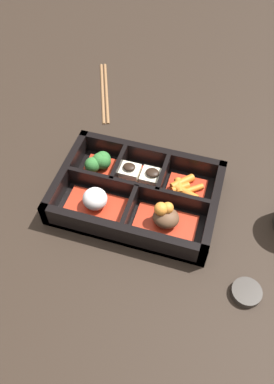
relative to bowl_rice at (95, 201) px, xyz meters
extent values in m
plane|color=black|center=(-0.06, -0.04, -0.03)|extent=(3.00, 3.00, 0.00)
cube|color=black|center=(-0.06, -0.04, -0.02)|extent=(0.29, 0.20, 0.01)
cube|color=black|center=(-0.06, -0.13, 0.00)|extent=(0.29, 0.01, 0.05)
cube|color=black|center=(-0.06, 0.05, 0.00)|extent=(0.29, 0.01, 0.05)
cube|color=black|center=(-0.20, -0.04, 0.00)|extent=(0.01, 0.20, 0.05)
cube|color=black|center=(0.07, -0.04, 0.00)|extent=(0.01, 0.20, 0.05)
cube|color=black|center=(-0.06, -0.04, 0.00)|extent=(0.26, 0.01, 0.05)
cube|color=black|center=(-0.10, -0.08, 0.00)|extent=(0.01, 0.09, 0.05)
cube|color=black|center=(-0.02, -0.08, 0.00)|extent=(0.01, 0.09, 0.05)
cube|color=black|center=(-0.06, 0.00, 0.00)|extent=(0.01, 0.08, 0.05)
cube|color=#B22D19|center=(-0.13, 0.00, -0.01)|extent=(0.11, 0.06, 0.01)
ellipsoid|color=brown|center=(-0.13, 0.00, 0.00)|extent=(0.05, 0.04, 0.03)
sphere|color=orange|center=(-0.13, -0.01, 0.02)|extent=(0.02, 0.02, 0.02)
sphere|color=orange|center=(-0.12, 0.00, 0.02)|extent=(0.02, 0.02, 0.02)
cube|color=#B22D19|center=(0.00, 0.00, -0.01)|extent=(0.11, 0.06, 0.01)
ellipsoid|color=silver|center=(0.00, 0.00, 0.01)|extent=(0.04, 0.04, 0.04)
cube|color=#B22D19|center=(-0.15, -0.08, -0.01)|extent=(0.07, 0.06, 0.01)
cylinder|color=orange|center=(-0.13, -0.08, 0.00)|extent=(0.02, 0.03, 0.01)
cylinder|color=orange|center=(-0.14, -0.08, -0.01)|extent=(0.03, 0.03, 0.01)
cylinder|color=orange|center=(-0.15, -0.07, -0.01)|extent=(0.05, 0.03, 0.01)
cylinder|color=orange|center=(-0.14, -0.09, 0.00)|extent=(0.04, 0.04, 0.01)
cylinder|color=orange|center=(-0.16, -0.08, -0.01)|extent=(0.04, 0.04, 0.01)
cube|color=#B22D19|center=(-0.06, -0.08, -0.01)|extent=(0.06, 0.06, 0.01)
cube|color=beige|center=(-0.08, -0.08, 0.00)|extent=(0.04, 0.04, 0.02)
ellipsoid|color=black|center=(-0.08, -0.08, 0.01)|extent=(0.02, 0.02, 0.01)
cube|color=beige|center=(-0.04, -0.08, 0.00)|extent=(0.04, 0.03, 0.02)
ellipsoid|color=black|center=(-0.04, -0.08, 0.01)|extent=(0.02, 0.02, 0.01)
cube|color=#B22D19|center=(0.02, -0.08, -0.01)|extent=(0.06, 0.06, 0.01)
sphere|color=#2D6B2D|center=(0.02, -0.09, 0.00)|extent=(0.03, 0.03, 0.03)
sphere|color=#2D6B2D|center=(0.02, -0.09, 0.00)|extent=(0.03, 0.03, 0.03)
sphere|color=#2D6B2D|center=(0.03, -0.08, 0.00)|extent=(0.03, 0.03, 0.03)
sphere|color=#2D6B2D|center=(0.02, -0.09, 0.00)|extent=(0.03, 0.03, 0.03)
cylinder|color=brown|center=(0.10, -0.32, -0.02)|extent=(0.09, 0.21, 0.01)
cylinder|color=brown|center=(0.10, -0.32, -0.02)|extent=(0.09, 0.21, 0.01)
cylinder|color=#2D2823|center=(-0.28, 0.08, -0.02)|extent=(0.05, 0.05, 0.01)
cylinder|color=black|center=(-0.28, 0.08, -0.02)|extent=(0.03, 0.03, 0.00)
camera|label=1|loc=(-0.18, 0.35, 0.53)|focal=35.00mm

